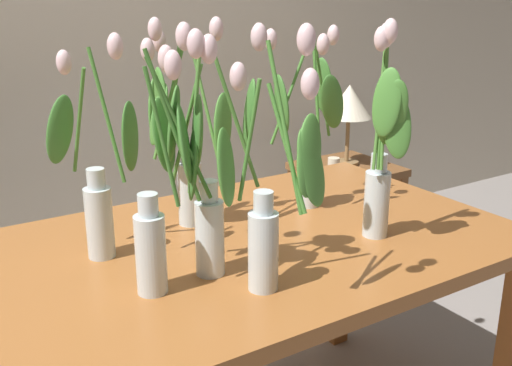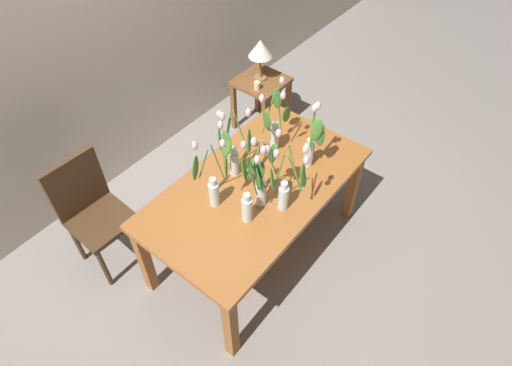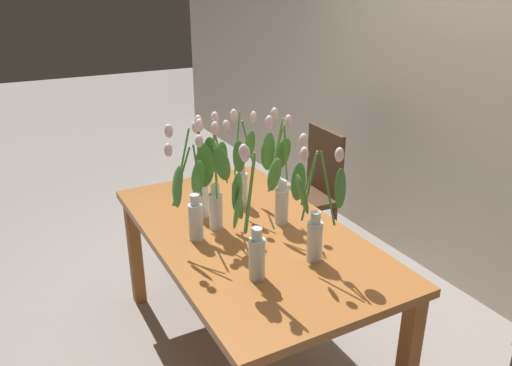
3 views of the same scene
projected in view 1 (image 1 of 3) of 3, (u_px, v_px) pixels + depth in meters
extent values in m
cube|color=#A3602D|center=(224.00, 253.00, 1.58)|extent=(1.60, 0.90, 0.04)
cube|color=#A3602D|center=(511.00, 359.00, 1.76)|extent=(0.07, 0.07, 0.70)
cube|color=#A3602D|center=(339.00, 262.00, 2.39)|extent=(0.07, 0.07, 0.70)
cylinder|color=silver|center=(308.00, 178.00, 1.84)|extent=(0.07, 0.07, 0.18)
cylinder|color=silver|center=(309.00, 142.00, 1.81)|extent=(0.04, 0.04, 0.05)
cylinder|color=silver|center=(308.00, 187.00, 1.85)|extent=(0.06, 0.06, 0.11)
cylinder|color=#478433|center=(290.00, 94.00, 1.73)|extent=(0.12, 0.02, 0.29)
ellipsoid|color=silver|center=(271.00, 39.00, 1.66)|extent=(0.04, 0.04, 0.06)
ellipsoid|color=#427F33|center=(282.00, 104.00, 1.70)|extent=(0.04, 0.09, 0.18)
cylinder|color=#478433|center=(317.00, 96.00, 1.73)|extent=(0.02, 0.06, 0.29)
ellipsoid|color=silver|center=(323.00, 44.00, 1.66)|extent=(0.04, 0.04, 0.06)
ellipsoid|color=#427F33|center=(332.00, 102.00, 1.71)|extent=(0.12, 0.06, 0.18)
cylinder|color=#478433|center=(322.00, 89.00, 1.80)|extent=(0.10, 0.03, 0.30)
ellipsoid|color=silver|center=(333.00, 35.00, 1.79)|extent=(0.04, 0.04, 0.06)
ellipsoid|color=#427F33|center=(323.00, 85.00, 1.85)|extent=(0.05, 0.08, 0.17)
cylinder|color=silver|center=(151.00, 255.00, 1.31)|extent=(0.07, 0.07, 0.18)
cylinder|color=silver|center=(148.00, 205.00, 1.27)|extent=(0.04, 0.04, 0.05)
cylinder|color=silver|center=(152.00, 267.00, 1.32)|extent=(0.06, 0.06, 0.11)
cylinder|color=#3D752D|center=(180.00, 130.00, 1.24)|extent=(0.12, 0.05, 0.31)
ellipsoid|color=silver|center=(209.00, 49.00, 1.20)|extent=(0.04, 0.04, 0.06)
ellipsoid|color=#427F33|center=(198.00, 131.00, 1.28)|extent=(0.05, 0.11, 0.18)
cylinder|color=#3D752D|center=(162.00, 139.00, 1.23)|extent=(0.06, 0.04, 0.30)
ellipsoid|color=silver|center=(173.00, 65.00, 1.18)|extent=(0.04, 0.04, 0.06)
ellipsoid|color=#427F33|center=(184.00, 143.00, 1.26)|extent=(0.06, 0.11, 0.18)
cylinder|color=#3D752D|center=(173.00, 128.00, 1.24)|extent=(0.10, 0.05, 0.33)
ellipsoid|color=silver|center=(196.00, 44.00, 1.19)|extent=(0.04, 0.04, 0.06)
ellipsoid|color=#427F33|center=(193.00, 162.00, 1.30)|extent=(0.07, 0.09, 0.18)
cylinder|color=silver|center=(263.00, 252.00, 1.32)|extent=(0.07, 0.07, 0.18)
cylinder|color=silver|center=(263.00, 203.00, 1.29)|extent=(0.04, 0.04, 0.05)
cylinder|color=silver|center=(263.00, 264.00, 1.33)|extent=(0.06, 0.06, 0.11)
cylinder|color=#478433|center=(285.00, 129.00, 1.20)|extent=(0.03, 0.10, 0.34)
ellipsoid|color=silver|center=(306.00, 40.00, 1.11)|extent=(0.04, 0.04, 0.06)
ellipsoid|color=#4C8E38|center=(309.00, 156.00, 1.20)|extent=(0.10, 0.06, 0.18)
cylinder|color=#478433|center=(249.00, 142.00, 1.26)|extent=(0.04, 0.05, 0.27)
ellipsoid|color=silver|center=(238.00, 77.00, 1.23)|extent=(0.04, 0.04, 0.06)
ellipsoid|color=#4C8E38|center=(226.00, 167.00, 1.27)|extent=(0.07, 0.08, 0.18)
cylinder|color=#478433|center=(287.00, 149.00, 1.21)|extent=(0.03, 0.11, 0.26)
ellipsoid|color=silver|center=(310.00, 84.00, 1.13)|extent=(0.04, 0.04, 0.06)
ellipsoid|color=#4C8E38|center=(311.00, 167.00, 1.21)|extent=(0.10, 0.06, 0.18)
cylinder|color=silver|center=(376.00, 204.00, 1.62)|extent=(0.07, 0.07, 0.18)
cylinder|color=silver|center=(379.00, 163.00, 1.58)|extent=(0.04, 0.04, 0.05)
cylinder|color=silver|center=(376.00, 215.00, 1.63)|extent=(0.06, 0.06, 0.11)
cylinder|color=#56933D|center=(382.00, 104.00, 1.51)|extent=(0.04, 0.03, 0.34)
ellipsoid|color=silver|center=(386.00, 35.00, 1.44)|extent=(0.04, 0.04, 0.06)
ellipsoid|color=#4C8E38|center=(392.00, 113.00, 1.47)|extent=(0.06, 0.10, 0.18)
cylinder|color=#56933D|center=(380.00, 105.00, 1.51)|extent=(0.05, 0.03, 0.33)
ellipsoid|color=silver|center=(381.00, 39.00, 1.44)|extent=(0.04, 0.04, 0.06)
ellipsoid|color=#4C8E38|center=(387.00, 103.00, 1.46)|extent=(0.07, 0.07, 0.17)
cylinder|color=#56933D|center=(385.00, 102.00, 1.50)|extent=(0.03, 0.04, 0.35)
ellipsoid|color=silver|center=(390.00, 31.00, 1.43)|extent=(0.04, 0.04, 0.06)
ellipsoid|color=#4C8E38|center=(397.00, 125.00, 1.48)|extent=(0.07, 0.09, 0.18)
cylinder|color=silver|center=(100.00, 223.00, 1.49)|extent=(0.07, 0.07, 0.18)
cylinder|color=silver|center=(96.00, 179.00, 1.45)|extent=(0.04, 0.04, 0.05)
cylinder|color=silver|center=(101.00, 234.00, 1.50)|extent=(0.06, 0.06, 0.11)
cylinder|color=#478433|center=(79.00, 122.00, 1.44)|extent=(0.03, 0.09, 0.27)
ellipsoid|color=silver|center=(64.00, 62.00, 1.43)|extent=(0.04, 0.04, 0.06)
ellipsoid|color=#427F33|center=(60.00, 129.00, 1.46)|extent=(0.11, 0.05, 0.18)
cylinder|color=#478433|center=(107.00, 116.00, 1.39)|extent=(0.05, 0.06, 0.32)
ellipsoid|color=silver|center=(115.00, 46.00, 1.33)|extent=(0.04, 0.04, 0.06)
ellipsoid|color=#427F33|center=(130.00, 137.00, 1.42)|extent=(0.07, 0.06, 0.17)
cylinder|color=silver|center=(210.00, 238.00, 1.40)|extent=(0.07, 0.07, 0.18)
cylinder|color=silver|center=(209.00, 191.00, 1.36)|extent=(0.04, 0.04, 0.05)
cylinder|color=silver|center=(210.00, 250.00, 1.41)|extent=(0.06, 0.06, 0.11)
cylinder|color=#56933D|center=(195.00, 118.00, 1.31)|extent=(0.04, 0.03, 0.35)
ellipsoid|color=silver|center=(184.00, 36.00, 1.26)|extent=(0.04, 0.04, 0.06)
ellipsoid|color=#427F33|center=(174.00, 124.00, 1.29)|extent=(0.07, 0.09, 0.17)
cylinder|color=#56933D|center=(235.00, 117.00, 1.32)|extent=(0.11, 0.04, 0.33)
ellipsoid|color=silver|center=(259.00, 37.00, 1.28)|extent=(0.04, 0.04, 0.06)
ellipsoid|color=#427F33|center=(250.00, 114.00, 1.36)|extent=(0.04, 0.11, 0.18)
cylinder|color=#56933D|center=(186.00, 127.00, 1.34)|extent=(0.05, 0.09, 0.29)
ellipsoid|color=silver|center=(166.00, 58.00, 1.32)|extent=(0.04, 0.04, 0.06)
ellipsoid|color=#427F33|center=(164.00, 135.00, 1.34)|extent=(0.08, 0.07, 0.17)
cylinder|color=silver|center=(191.00, 194.00, 1.70)|extent=(0.07, 0.07, 0.18)
cylinder|color=silver|center=(189.00, 154.00, 1.67)|extent=(0.04, 0.04, 0.05)
cylinder|color=silver|center=(191.00, 204.00, 1.71)|extent=(0.06, 0.06, 0.11)
cylinder|color=#56933D|center=(203.00, 96.00, 1.58)|extent=(0.04, 0.10, 0.34)
ellipsoid|color=silver|center=(216.00, 29.00, 1.50)|extent=(0.04, 0.04, 0.06)
ellipsoid|color=#4C8E38|center=(223.00, 124.00, 1.60)|extent=(0.10, 0.07, 0.18)
cylinder|color=#56933D|center=(173.00, 100.00, 1.63)|extent=(0.05, 0.06, 0.31)
ellipsoid|color=silver|center=(159.00, 41.00, 1.59)|extent=(0.04, 0.04, 0.06)
ellipsoid|color=#4C8E38|center=(155.00, 107.00, 1.62)|extent=(0.09, 0.10, 0.18)
cylinder|color=#56933D|center=(168.00, 106.00, 1.59)|extent=(0.10, 0.01, 0.28)
ellipsoid|color=silver|center=(148.00, 50.00, 1.52)|extent=(0.04, 0.04, 0.06)
ellipsoid|color=#4C8E38|center=(159.00, 115.00, 1.55)|extent=(0.05, 0.10, 0.18)
cylinder|color=#56933D|center=(171.00, 96.00, 1.59)|extent=(0.08, 0.01, 0.34)
ellipsoid|color=silver|center=(155.00, 29.00, 1.52)|extent=(0.04, 0.04, 0.06)
ellipsoid|color=#4C8E38|center=(162.00, 100.00, 1.55)|extent=(0.03, 0.08, 0.18)
cube|color=brown|center=(347.00, 169.00, 2.98)|extent=(0.44, 0.44, 0.04)
cube|color=brown|center=(340.00, 241.00, 2.82)|extent=(0.04, 0.04, 0.51)
cube|color=brown|center=(398.00, 225.00, 3.01)|extent=(0.04, 0.04, 0.51)
cube|color=brown|center=(293.00, 217.00, 3.12)|extent=(0.04, 0.04, 0.51)
cube|color=brown|center=(348.00, 203.00, 3.32)|extent=(0.04, 0.04, 0.51)
cylinder|color=olive|center=(346.00, 163.00, 3.00)|extent=(0.12, 0.12, 0.02)
cylinder|color=olive|center=(347.00, 140.00, 2.96)|extent=(0.02, 0.02, 0.22)
cone|color=#F2E5C6|center=(349.00, 101.00, 2.90)|extent=(0.22, 0.22, 0.16)
cylinder|color=beige|center=(334.00, 165.00, 2.85)|extent=(0.06, 0.06, 0.07)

